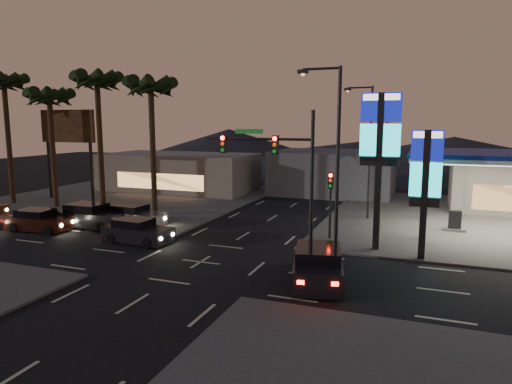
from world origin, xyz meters
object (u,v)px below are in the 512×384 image
at_px(car_lane_a_mid, 39,221).
at_px(car_lane_b_mid, 90,216).
at_px(traffic_signal_mast, 280,164).
at_px(pylon_sign_short, 426,175).
at_px(gas_station, 510,159).
at_px(pylon_sign_tall, 380,140).
at_px(car_lane_a_front, 137,231).
at_px(suv_station, 318,265).
at_px(car_lane_b_front, 132,216).

relative_size(car_lane_a_mid, car_lane_b_mid, 0.89).
height_order(traffic_signal_mast, car_lane_b_mid, traffic_signal_mast).
bearing_deg(traffic_signal_mast, pylon_sign_short, 19.13).
bearing_deg(car_lane_b_mid, traffic_signal_mast, -9.71).
height_order(gas_station, pylon_sign_short, pylon_sign_short).
bearing_deg(pylon_sign_short, pylon_sign_tall, 158.20).
distance_m(pylon_sign_tall, car_lane_a_front, 15.53).
distance_m(pylon_sign_tall, traffic_signal_mast, 6.02).
xyz_separation_m(car_lane_b_mid, suv_station, (17.62, -5.26, 0.02)).
height_order(pylon_sign_short, traffic_signal_mast, traffic_signal_mast).
xyz_separation_m(car_lane_a_front, car_lane_b_mid, (-5.54, 2.28, 0.10)).
distance_m(traffic_signal_mast, car_lane_b_mid, 15.72).
bearing_deg(car_lane_a_mid, traffic_signal_mast, -1.63).
xyz_separation_m(pylon_sign_tall, car_lane_a_mid, (-22.24, -3.01, -5.71)).
bearing_deg(car_lane_b_front, pylon_sign_tall, -1.33).
relative_size(car_lane_a_front, suv_station, 0.83).
bearing_deg(traffic_signal_mast, suv_station, -44.49).
bearing_deg(traffic_signal_mast, car_lane_b_mid, 170.29).
distance_m(pylon_sign_short, car_lane_b_mid, 22.44).
relative_size(pylon_sign_tall, suv_station, 1.63).
height_order(gas_station, car_lane_b_mid, gas_station).
xyz_separation_m(pylon_sign_tall, pylon_sign_short, (2.50, -1.00, -1.74)).
relative_size(pylon_sign_short, car_lane_b_mid, 1.34).
height_order(car_lane_a_mid, car_lane_b_front, car_lane_b_front).
height_order(gas_station, car_lane_a_mid, gas_station).
xyz_separation_m(gas_station, car_lane_a_mid, (-29.74, -9.51, -4.40)).
distance_m(car_lane_a_mid, car_lane_b_front, 6.23).
height_order(car_lane_b_front, suv_station, suv_station).
bearing_deg(pylon_sign_tall, suv_station, -107.65).
relative_size(car_lane_a_front, car_lane_b_front, 0.96).
distance_m(car_lane_a_front, car_lane_a_mid, 8.18).
bearing_deg(car_lane_b_mid, car_lane_a_front, -22.40).
relative_size(car_lane_b_mid, suv_station, 0.94).
bearing_deg(traffic_signal_mast, car_lane_a_mid, 178.37).
bearing_deg(suv_station, pylon_sign_tall, 72.35).
relative_size(pylon_sign_tall, pylon_sign_short, 1.29).
height_order(car_lane_b_front, car_lane_b_mid, car_lane_b_mid).
bearing_deg(suv_station, gas_station, 53.31).
relative_size(car_lane_a_front, car_lane_b_mid, 0.88).
bearing_deg(pylon_sign_short, traffic_signal_mast, -160.87).
relative_size(pylon_sign_tall, car_lane_a_front, 1.96).
relative_size(gas_station, pylon_sign_tall, 1.36).
height_order(pylon_sign_short, car_lane_a_mid, pylon_sign_short).
distance_m(car_lane_a_front, car_lane_b_mid, 5.99).
bearing_deg(pylon_sign_short, car_lane_a_front, -172.26).
xyz_separation_m(gas_station, traffic_signal_mast, (-12.24, -10.01, 0.15)).
height_order(pylon_sign_tall, car_lane_b_front, pylon_sign_tall).
relative_size(traffic_signal_mast, car_lane_b_front, 1.67).
relative_size(pylon_sign_tall, car_lane_a_mid, 1.95).
bearing_deg(pylon_sign_tall, car_lane_b_mid, -177.17).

